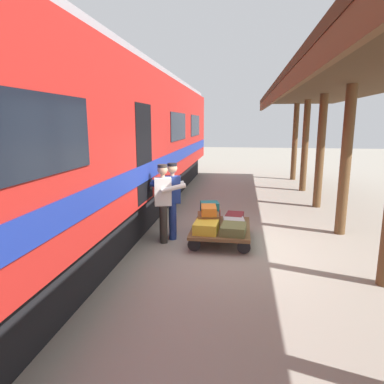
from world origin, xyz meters
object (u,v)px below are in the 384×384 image
object	(u,v)px
suitcase_olive_duffel	(233,229)
suitcase_yellow_case	(206,227)
suitcase_brown_leather	(208,220)
suitcase_teal_softside	(210,207)
suitcase_gray_aluminum	(234,223)
porter_by_door	(164,200)
suitcase_red_plastic	(210,216)
suitcase_orange_carryall	(209,210)
suitcase_maroon_trunk	(235,217)
porter_in_overalls	(172,198)
luggage_cart	(221,228)
train_car	(76,147)

from	to	relation	value
suitcase_olive_duffel	suitcase_yellow_case	size ratio (longest dim) A/B	1.08
suitcase_brown_leather	suitcase_teal_softside	size ratio (longest dim) A/B	1.21
suitcase_gray_aluminum	porter_by_door	xyz separation A→B (m)	(1.51, 0.18, 0.50)
suitcase_red_plastic	suitcase_orange_carryall	distance (m)	0.54
suitcase_maroon_trunk	porter_in_overalls	distance (m)	1.53
luggage_cart	porter_in_overalls	bearing A→B (deg)	-3.44
train_car	luggage_cart	distance (m)	3.57
suitcase_teal_softside	porter_by_door	xyz separation A→B (m)	(0.93, 0.64, 0.27)
porter_by_door	suitcase_yellow_case	bearing A→B (deg)	163.38
suitcase_maroon_trunk	suitcase_brown_leather	distance (m)	0.73
suitcase_maroon_trunk	suitcase_orange_carryall	distance (m)	0.78
suitcase_yellow_case	suitcase_orange_carryall	distance (m)	0.53
suitcase_red_plastic	suitcase_yellow_case	xyz separation A→B (m)	(0.00, 0.94, 0.01)
suitcase_yellow_case	train_car	bearing A→B (deg)	-1.81
suitcase_gray_aluminum	porter_in_overalls	xyz separation A→B (m)	(1.39, -0.07, 0.50)
train_car	porter_by_door	size ratio (longest dim) A/B	12.87
suitcase_yellow_case	suitcase_brown_leather	world-z (taller)	suitcase_brown_leather
suitcase_gray_aluminum	porter_by_door	bearing A→B (deg)	6.97
train_car	suitcase_teal_softside	distance (m)	3.22
suitcase_maroon_trunk	suitcase_teal_softside	xyz separation A→B (m)	(0.58, 0.01, 0.22)
luggage_cart	suitcase_maroon_trunk	bearing A→B (deg)	-120.98
suitcase_red_plastic	suitcase_teal_softside	size ratio (longest dim) A/B	1.23
suitcase_red_plastic	porter_in_overalls	distance (m)	1.04
luggage_cart	suitcase_red_plastic	bearing A→B (deg)	-59.02
suitcase_brown_leather	suitcase_yellow_case	bearing A→B (deg)	90.00
suitcase_orange_carryall	suitcase_yellow_case	bearing A→B (deg)	89.26
train_car	suitcase_teal_softside	world-z (taller)	train_car
suitcase_olive_duffel	suitcase_maroon_trunk	distance (m)	0.94
suitcase_gray_aluminum	porter_by_door	size ratio (longest dim) A/B	0.35
suitcase_red_plastic	suitcase_olive_duffel	bearing A→B (deg)	120.98
suitcase_teal_softside	luggage_cart	bearing A→B (deg)	123.39
suitcase_red_plastic	suitcase_yellow_case	distance (m)	0.94
porter_by_door	train_car	bearing A→B (deg)	6.03
train_car	suitcase_brown_leather	xyz separation A→B (m)	(-2.80, -0.38, -1.59)
suitcase_yellow_case	suitcase_brown_leather	xyz separation A→B (m)	(0.00, -0.47, 0.03)
suitcase_orange_carryall	suitcase_teal_softside	world-z (taller)	suitcase_orange_carryall
suitcase_red_plastic	suitcase_maroon_trunk	size ratio (longest dim) A/B	0.94
suitcase_gray_aluminum	porter_in_overalls	distance (m)	1.48
luggage_cart	suitcase_yellow_case	world-z (taller)	suitcase_yellow_case
porter_in_overalls	luggage_cart	bearing A→B (deg)	176.56
porter_in_overalls	porter_by_door	xyz separation A→B (m)	(0.12, 0.25, 0.00)
suitcase_red_plastic	suitcase_teal_softside	xyz separation A→B (m)	(0.02, 0.01, 0.22)
train_car	suitcase_maroon_trunk	size ratio (longest dim) A/B	41.25
suitcase_teal_softside	porter_in_overalls	size ratio (longest dim) A/B	0.24
suitcase_olive_duffel	suitcase_maroon_trunk	bearing A→B (deg)	-90.00
suitcase_olive_duffel	suitcase_orange_carryall	world-z (taller)	suitcase_orange_carryall
suitcase_teal_softside	suitcase_red_plastic	bearing A→B (deg)	-142.40
suitcase_red_plastic	suitcase_orange_carryall	world-z (taller)	suitcase_orange_carryall
suitcase_orange_carryall	porter_in_overalls	bearing A→B (deg)	-4.70
luggage_cart	porter_in_overalls	size ratio (longest dim) A/B	1.00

